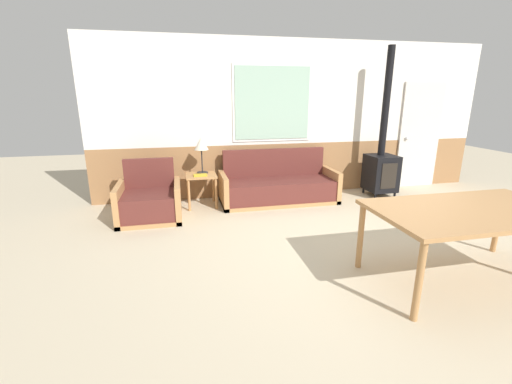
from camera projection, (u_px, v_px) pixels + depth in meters
ground_plane at (369, 252)px, 4.02m from camera, size 16.00×16.00×0.00m
wall_back at (297, 119)px, 6.10m from camera, size 7.20×0.09×2.70m
couch at (278, 187)px, 5.85m from camera, size 1.97×0.76×0.87m
armchair at (150, 202)px, 5.04m from camera, size 0.90×0.80×0.85m
side_table at (201, 180)px, 5.56m from camera, size 0.49×0.49×0.54m
table_lamp at (201, 145)px, 5.50m from camera, size 0.23×0.23×0.59m
book_stack at (200, 175)px, 5.44m from camera, size 0.21×0.16×0.02m
dining_table at (472, 215)px, 3.24m from camera, size 1.87×1.04×0.75m
wood_stove at (381, 163)px, 6.12m from camera, size 0.48×0.52×2.57m
entry_door at (419, 136)px, 6.67m from camera, size 0.87×0.09×2.01m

